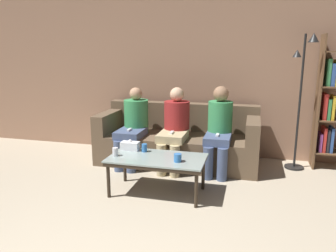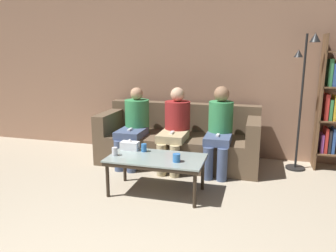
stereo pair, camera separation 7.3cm
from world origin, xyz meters
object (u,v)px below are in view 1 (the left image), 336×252
Objects in this scene: cup_far_center at (144,148)px; seated_person_left_end at (134,124)px; couch at (178,141)px; cup_near_left at (115,152)px; seated_person_mid_right at (219,127)px; tissue_box at (130,146)px; cup_near_right at (178,158)px; standing_lamp at (302,88)px; seated_person_mid_left at (175,125)px; coffee_table at (157,161)px.

seated_person_left_end is at bearing 118.57° from cup_far_center.
cup_near_left is at bearing -110.68° from couch.
seated_person_mid_right is (1.07, 1.01, 0.13)m from cup_near_left.
cup_near_right is at bearing -23.34° from tissue_box.
standing_lamp reaches higher than cup_near_left.
seated_person_left_end is at bearing 130.81° from cup_near_right.
tissue_box is (0.08, 0.26, 0.00)m from cup_near_left.
tissue_box reaches higher than cup_near_left.
couch is 0.36m from seated_person_mid_left.
standing_lamp is (2.13, 1.38, 0.65)m from cup_near_left.
cup_near_left is at bearing -147.09° from standing_lamp.
seated_person_mid_left is at bearing 62.80° from tissue_box.
seated_person_mid_left is at bearing -90.00° from couch.
seated_person_mid_right is at bearing 57.53° from coffee_table.
seated_person_mid_left is (0.46, 1.01, 0.12)m from cup_near_left.
coffee_table is at bearing -122.47° from seated_person_mid_right.
tissue_box is 2.42m from standing_lamp.
tissue_box is (-0.38, -0.96, 0.18)m from couch.
seated_person_mid_right is at bearing 72.03° from cup_near_right.
coffee_table is at bearing -89.11° from seated_person_mid_left.
couch is at bearing 90.00° from seated_person_mid_left.
seated_person_mid_left is (0.61, 0.00, 0.01)m from seated_person_left_end.
seated_person_left_end is at bearing -160.10° from couch.
cup_far_center is 0.09× the size of seated_person_left_end.
coffee_table is at bearing -25.52° from tissue_box.
cup_near_left is at bearing 178.35° from cup_near_right.
coffee_table is 12.16× the size of cup_near_right.
standing_lamp reaches higher than seated_person_mid_right.
seated_person_mid_left is (0.19, 0.77, 0.12)m from cup_far_center.
cup_near_left is 0.09× the size of seated_person_mid_left.
seated_person_mid_right reaches higher than cup_near_left.
cup_far_center is 0.44× the size of tissue_box.
couch is 2.05× the size of seated_person_mid_left.
couch is at bearing 69.32° from cup_near_left.
standing_lamp is at bearing 28.55° from tissue_box.
cup_near_right is (0.28, -1.25, 0.17)m from couch.
coffee_table is 0.27m from cup_far_center.
coffee_table is at bearing -141.69° from standing_lamp.
standing_lamp reaches higher than cup_far_center.
cup_near_left is at bearing -107.08° from tissue_box.
seated_person_mid_left is (-0.01, 0.93, 0.21)m from coffee_table.
cup_near_left is 0.44× the size of tissue_box.
tissue_box is at bearing 156.66° from cup_near_right.
seated_person_mid_right is (0.99, 0.75, 0.13)m from tissue_box.
cup_far_center is 0.89m from seated_person_left_end.
cup_near_right is 0.93× the size of cup_far_center.
seated_person_left_end reaches higher than cup_far_center.
tissue_box is at bearing -111.64° from couch.
seated_person_mid_right is (0.61, -0.22, 0.30)m from couch.
coffee_table is 0.29m from cup_near_right.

